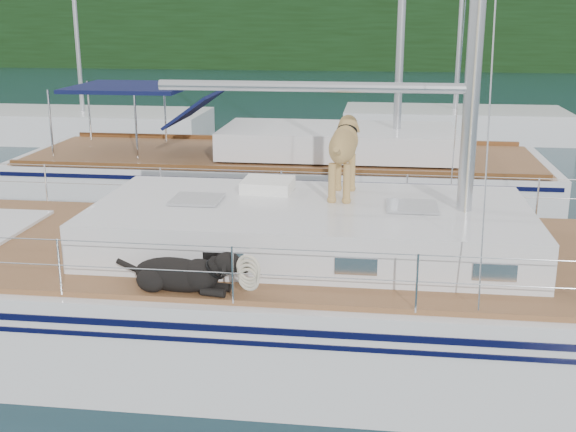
# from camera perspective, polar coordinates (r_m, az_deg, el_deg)

# --- Properties ---
(ground) EXTENTS (120.00, 120.00, 0.00)m
(ground) POSITION_cam_1_polar(r_m,az_deg,el_deg) (9.39, -3.23, -9.66)
(ground) COLOR #0E262B
(ground) RESTS_ON ground
(tree_line) EXTENTS (90.00, 3.00, 6.00)m
(tree_line) POSITION_cam_1_polar(r_m,az_deg,el_deg) (53.36, 5.87, 14.65)
(tree_line) COLOR black
(tree_line) RESTS_ON ground
(shore_bank) EXTENTS (92.00, 1.00, 1.20)m
(shore_bank) POSITION_cam_1_polar(r_m,az_deg,el_deg) (54.66, 5.83, 12.15)
(shore_bank) COLOR #595147
(shore_bank) RESTS_ON ground
(main_sailboat) EXTENTS (12.00, 3.80, 14.01)m
(main_sailboat) POSITION_cam_1_polar(r_m,az_deg,el_deg) (9.10, -2.69, -5.84)
(main_sailboat) COLOR white
(main_sailboat) RESTS_ON ground
(neighbor_sailboat) EXTENTS (11.00, 3.50, 13.30)m
(neighbor_sailboat) POSITION_cam_1_polar(r_m,az_deg,el_deg) (15.39, -0.13, 3.03)
(neighbor_sailboat) COLOR white
(neighbor_sailboat) RESTS_ON ground
(bg_boat_west) EXTENTS (8.00, 3.00, 11.65)m
(bg_boat_west) POSITION_cam_1_polar(r_m,az_deg,el_deg) (24.57, -15.82, 6.84)
(bg_boat_west) COLOR white
(bg_boat_west) RESTS_ON ground
(bg_boat_center) EXTENTS (7.20, 3.00, 11.65)m
(bg_boat_center) POSITION_cam_1_polar(r_m,az_deg,el_deg) (24.70, 12.98, 7.09)
(bg_boat_center) COLOR white
(bg_boat_center) RESTS_ON ground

